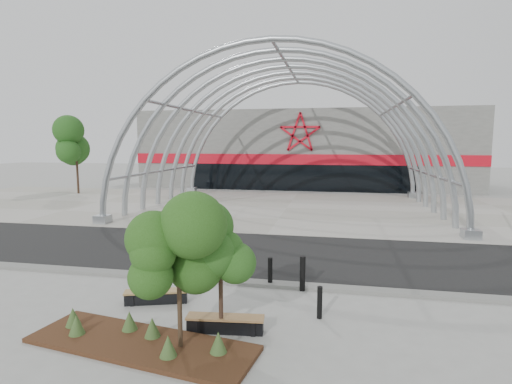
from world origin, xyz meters
TOP-DOWN VIEW (x-y plane):
  - ground at (0.00, 0.00)m, footprint 140.00×140.00m
  - road at (0.00, 3.50)m, footprint 140.00×7.00m
  - forecourt at (0.00, 15.50)m, footprint 60.00×17.00m
  - kerb at (0.00, -0.25)m, footprint 60.00×0.50m
  - arena_building at (0.00, 33.45)m, footprint 34.00×15.24m
  - vault_canopy at (0.00, 15.50)m, footprint 20.80×15.80m
  - planting_bed at (-1.10, -4.72)m, footprint 5.71×2.55m
  - street_tree_0 at (-0.04, -4.76)m, footprint 1.48×1.48m
  - street_tree_1 at (0.65, -3.80)m, footprint 1.37×1.37m
  - bench_0 at (-1.77, -2.32)m, footprint 1.88×0.95m
  - bench_1 at (0.73, -3.68)m, footprint 1.99×0.64m
  - bollard_0 at (-2.31, -1.70)m, footprint 0.17×0.17m
  - bollard_1 at (-3.12, -0.95)m, footprint 0.14×0.14m
  - bollard_2 at (1.31, -0.24)m, footprint 0.15×0.15m
  - bollard_3 at (3.03, -2.44)m, footprint 0.14×0.14m
  - bollard_4 at (2.41, -0.48)m, footprint 0.18×0.18m
  - bg_tree_0 at (-20.00, 20.00)m, footprint 3.00×3.00m

SIDE VIEW (x-z plane):
  - ground at x=0.00m, z-range 0.00..0.00m
  - road at x=0.00m, z-range 0.00..0.02m
  - vault_canopy at x=0.00m, z-range -10.16..10.20m
  - forecourt at x=0.00m, z-range 0.00..0.04m
  - kerb at x=0.00m, z-range 0.00..0.12m
  - planting_bed at x=-1.10m, z-range -0.15..0.43m
  - bench_0 at x=-1.77m, z-range -0.01..0.38m
  - bench_1 at x=0.73m, z-range -0.01..0.41m
  - bollard_1 at x=-3.12m, z-range 0.00..0.87m
  - bollard_3 at x=3.03m, z-range 0.00..0.89m
  - bollard_2 at x=1.31m, z-range 0.00..0.96m
  - bollard_0 at x=-2.31m, z-range 0.00..1.06m
  - bollard_4 at x=2.41m, z-range 0.00..1.13m
  - street_tree_1 at x=0.65m, z-range 0.70..3.93m
  - street_tree_0 at x=-0.04m, z-range 0.74..4.12m
  - arena_building at x=0.00m, z-range -0.01..7.99m
  - bg_tree_0 at x=-20.00m, z-range 1.41..7.86m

